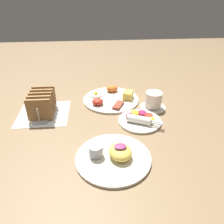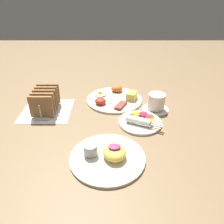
% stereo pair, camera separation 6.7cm
% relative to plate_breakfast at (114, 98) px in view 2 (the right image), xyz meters
% --- Properties ---
extents(ground_plane, '(3.00, 3.00, 0.00)m').
position_rel_plate_breakfast_xyz_m(ground_plane, '(-0.07, -0.20, -0.01)').
color(ground_plane, brown).
extents(napkin_flat, '(0.22, 0.22, 0.00)m').
position_rel_plate_breakfast_xyz_m(napkin_flat, '(-0.31, -0.10, -0.01)').
color(napkin_flat, white).
rests_on(napkin_flat, ground_plane).
extents(plate_breakfast, '(0.27, 0.27, 0.05)m').
position_rel_plate_breakfast_xyz_m(plate_breakfast, '(0.00, 0.00, 0.00)').
color(plate_breakfast, silver).
rests_on(plate_breakfast, ground_plane).
extents(plate_condiments, '(0.18, 0.18, 0.04)m').
position_rel_plate_breakfast_xyz_m(plate_condiments, '(0.10, -0.21, 0.00)').
color(plate_condiments, silver).
rests_on(plate_condiments, ground_plane).
extents(plate_foreground, '(0.25, 0.25, 0.06)m').
position_rel_plate_breakfast_xyz_m(plate_foreground, '(-0.03, -0.42, 0.00)').
color(plate_foreground, silver).
rests_on(plate_foreground, ground_plane).
extents(toast_rack, '(0.10, 0.18, 0.10)m').
position_rel_plate_breakfast_xyz_m(toast_rack, '(-0.31, -0.10, 0.04)').
color(toast_rack, '#B7B7BC').
rests_on(toast_rack, ground_plane).
extents(coffee_cup, '(0.12, 0.12, 0.08)m').
position_rel_plate_breakfast_xyz_m(coffee_cup, '(0.19, -0.09, 0.03)').
color(coffee_cup, silver).
rests_on(coffee_cup, ground_plane).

